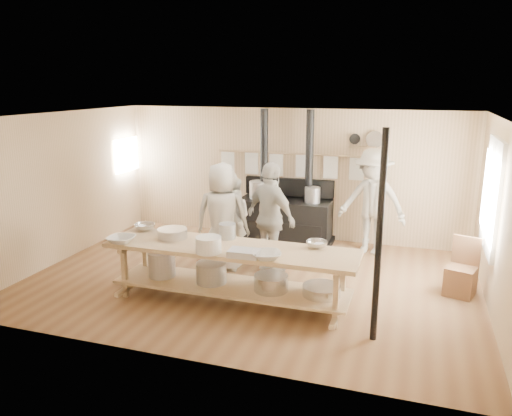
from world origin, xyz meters
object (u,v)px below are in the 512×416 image
Objects in this scene: roasting_pan at (244,253)px; stove at (285,216)px; cook_left at (231,219)px; cook_right at (271,218)px; cook_far_left at (229,218)px; cook_by_window at (372,202)px; chair at (461,278)px; prep_table at (230,268)px; cook_center at (222,217)px.

stove is at bearing 95.57° from roasting_pan.
cook_left is 0.81× the size of cook_right.
cook_by_window is (2.27, 1.36, 0.15)m from cook_far_left.
cook_right reaches higher than cook_far_left.
cook_by_window is 2.25× the size of chair.
prep_table is at bearing 113.95° from cook_right.
cook_far_left is 0.80m from cook_right.
cook_left is at bearing -114.57° from stove.
cook_right is 1.71m from roasting_pan.
cook_left is at bearing 115.27° from roasting_pan.
prep_table is 1.79m from cook_left.
cook_right is (0.19, -1.64, 0.40)m from stove.
stove is at bearing -118.74° from cook_center.
cook_center is 0.81m from cook_right.
cook_center is at bearing 116.40° from prep_table.
chair is (3.16, -1.69, -0.27)m from stove.
stove is 6.43× the size of roasting_pan.
cook_center reaches higher than cook_left.
chair is at bearing 30.31° from roasting_pan.
cook_center is at bearing 79.54° from cook_left.
prep_table is 2.19× the size of cook_far_left.
chair is at bearing -28.13° from stove.
cook_by_window is 3.46m from roasting_pan.
stove is at bearing 169.54° from chair.
cook_left is (-0.62, -1.35, 0.23)m from stove.
stove is 1.34× the size of cook_by_window.
stove is 1.58× the size of cook_far_left.
cook_far_left is 0.19m from cook_left.
cook_far_left reaches higher than roasting_pan.
cook_left is 0.50m from cook_center.
chair is (3.16, 1.33, -0.26)m from prep_table.
chair is 2.14× the size of roasting_pan.
roasting_pan is (0.13, -1.70, -0.03)m from cook_right.
cook_far_left is 4.07× the size of roasting_pan.
stove is at bearing -173.05° from cook_by_window.
cook_right is at bearing -83.27° from stove.
cook_center is at bearing 44.56° from cook_right.
roasting_pan is at bearing -84.43° from stove.
chair is (3.75, -0.17, -0.57)m from cook_far_left.
stove reaches higher than prep_table.
cook_left is 2.60m from cook_by_window.
prep_table is 1.39m from cook_center.
prep_table is 3.34m from cook_by_window.
roasting_pan is at bearing 102.39° from cook_left.
cook_by_window is 2.24m from chair.
cook_far_left is 3.80m from chair.
cook_center reaches higher than chair.
roasting_pan reaches higher than chair.
cook_right is at bearing 81.87° from prep_table.
cook_right reaches higher than prep_table.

